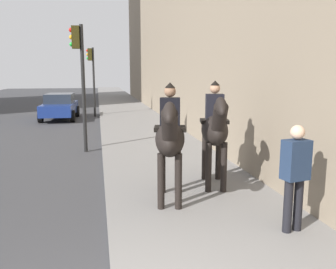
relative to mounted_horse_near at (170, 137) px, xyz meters
name	(u,v)px	position (x,y,z in m)	size (l,w,h in m)	color
mounted_horse_near	(170,137)	(0.00, 0.00, 0.00)	(2.13, 0.86, 2.30)	black
mounted_horse_far	(215,128)	(0.76, -1.14, 0.01)	(2.13, 0.85, 2.31)	black
pedestrian_greeting	(295,171)	(-1.66, -1.64, -0.30)	(0.33, 0.44, 1.70)	black
car_near_lane	(60,106)	(14.28, 3.41, -0.65)	(3.99, 2.00, 1.44)	navy
traffic_light_near_curb	(80,68)	(5.43, 1.84, 1.33)	(0.20, 0.44, 4.09)	black
traffic_light_far_curb	(92,71)	(15.30, 1.59, 1.29)	(0.20, 0.44, 4.04)	black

